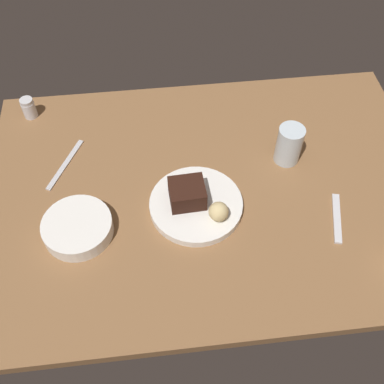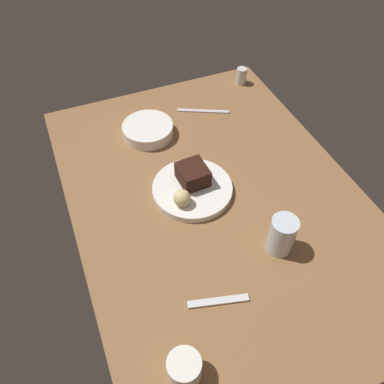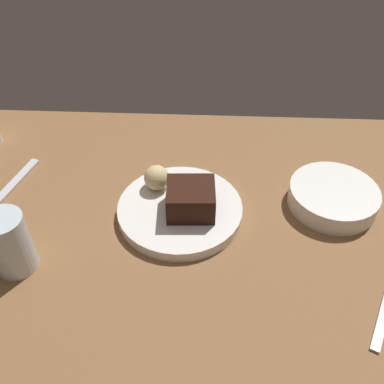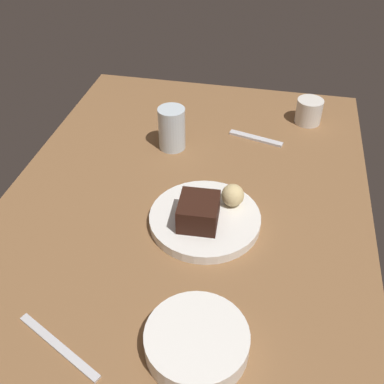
% 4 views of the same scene
% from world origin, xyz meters
% --- Properties ---
extents(dining_table, '(1.20, 0.84, 0.03)m').
position_xyz_m(dining_table, '(0.00, 0.00, 0.01)').
color(dining_table, brown).
rests_on(dining_table, ground).
extents(dessert_plate, '(0.24, 0.24, 0.02)m').
position_xyz_m(dessert_plate, '(0.05, 0.06, 0.04)').
color(dessert_plate, white).
rests_on(dessert_plate, dining_table).
extents(chocolate_cake_slice, '(0.09, 0.09, 0.06)m').
position_xyz_m(chocolate_cake_slice, '(0.07, 0.05, 0.08)').
color(chocolate_cake_slice, black).
rests_on(chocolate_cake_slice, dessert_plate).
extents(bread_roll, '(0.05, 0.05, 0.05)m').
position_xyz_m(bread_roll, '(-0.00, 0.11, 0.08)').
color(bread_roll, '#DBC184').
rests_on(bread_roll, dessert_plate).
extents(salt_shaker, '(0.04, 0.04, 0.06)m').
position_xyz_m(salt_shaker, '(0.51, -0.34, 0.06)').
color(salt_shaker, silver).
rests_on(salt_shaker, dining_table).
extents(water_glass, '(0.07, 0.07, 0.11)m').
position_xyz_m(water_glass, '(-0.22, -0.08, 0.09)').
color(water_glass, silver).
rests_on(water_glass, dining_table).
extents(side_bowl, '(0.17, 0.17, 0.04)m').
position_xyz_m(side_bowl, '(0.35, 0.10, 0.05)').
color(side_bowl, white).
rests_on(side_bowl, dining_table).
extents(coffee_cup, '(0.07, 0.07, 0.07)m').
position_xyz_m(coffee_cup, '(-0.42, 0.27, 0.07)').
color(coffee_cup, silver).
rests_on(coffee_cup, dining_table).
extents(dessert_spoon, '(0.06, 0.15, 0.01)m').
position_xyz_m(dessert_spoon, '(-0.30, 0.14, 0.03)').
color(dessert_spoon, silver).
rests_on(dessert_spoon, dining_table).
extents(butter_knife, '(0.10, 0.18, 0.01)m').
position_xyz_m(butter_knife, '(0.39, -0.13, 0.03)').
color(butter_knife, silver).
rests_on(butter_knife, dining_table).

